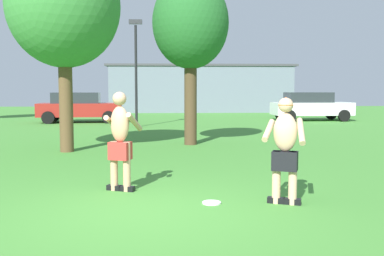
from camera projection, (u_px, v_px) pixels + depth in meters
The scene contains 10 objects.
ground_plane at pixel (144, 213), 6.38m from camera, with size 80.00×80.00×0.00m, color #428433.
player_with_cap at pixel (285, 146), 6.82m from camera, with size 0.69×0.70×1.64m.
player_in_red at pixel (120, 139), 7.72m from camera, with size 0.64×0.74×1.71m.
frisbee at pixel (212, 203), 6.91m from camera, with size 0.29×0.29×0.03m, color white.
car_white_near_post at pixel (311, 106), 25.17m from camera, with size 4.35×2.13×1.58m.
car_red_mid_lot at pixel (79, 107), 23.80m from camera, with size 4.43×2.30×1.58m.
lamp_post at pixel (136, 60), 20.71m from camera, with size 0.60×0.24×4.92m.
outbuilding_behind_lot at pixel (200, 88), 35.17m from camera, with size 14.30×4.20×3.62m.
tree_left_field at pixel (191, 25), 13.98m from camera, with size 2.38×2.38×5.24m.
tree_right_field at pixel (64, 6), 12.31m from camera, with size 3.09×3.09×5.75m.
Camera 1 is at (0.38, -6.28, 1.75)m, focal length 42.16 mm.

